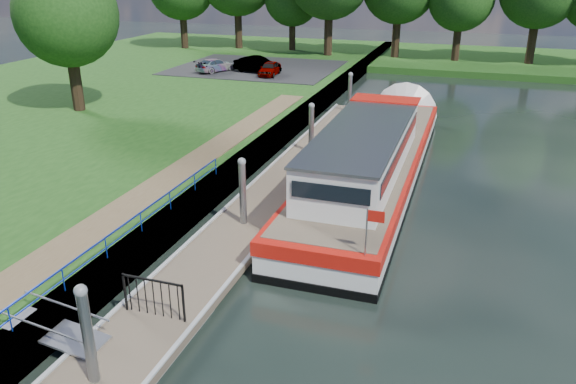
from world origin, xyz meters
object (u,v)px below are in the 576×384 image
(pontoon, at_px, (283,186))
(car_c, at_px, (215,65))
(barge, at_px, (375,157))
(car_a, at_px, (270,68))
(car_b, at_px, (257,65))

(pontoon, bearing_deg, car_c, 121.74)
(barge, bearing_deg, pontoon, -143.38)
(car_a, bearing_deg, car_c, 173.56)
(pontoon, bearing_deg, barge, 36.62)
(pontoon, relative_size, barge, 1.42)
(car_a, distance_m, car_b, 1.71)
(barge, bearing_deg, car_b, 124.29)
(car_a, bearing_deg, barge, -61.77)
(barge, distance_m, car_a, 22.55)
(pontoon, height_order, barge, barge)
(barge, bearing_deg, car_a, 122.49)
(car_b, relative_size, car_c, 1.08)
(pontoon, distance_m, car_c, 25.76)
(barge, height_order, car_b, barge)
(car_a, bearing_deg, pontoon, -72.82)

